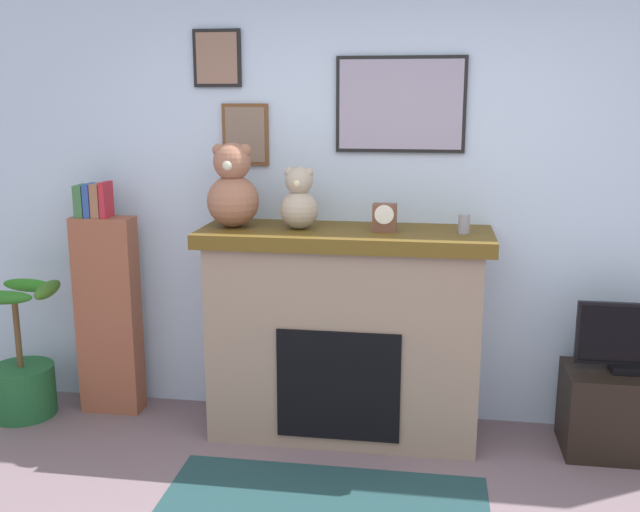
% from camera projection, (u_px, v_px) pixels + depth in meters
% --- Properties ---
extents(back_wall, '(5.20, 0.15, 2.60)m').
position_uv_depth(back_wall, '(380.00, 204.00, 4.29)').
color(back_wall, silver).
rests_on(back_wall, ground_plane).
extents(fireplace, '(1.62, 0.60, 1.21)m').
position_uv_depth(fireplace, '(344.00, 332.00, 4.14)').
color(fireplace, gray).
rests_on(fireplace, ground_plane).
extents(bookshelf, '(0.37, 0.16, 1.44)m').
position_uv_depth(bookshelf, '(108.00, 309.00, 4.42)').
color(bookshelf, brown).
rests_on(bookshelf, ground_plane).
extents(potted_plant, '(0.55, 0.45, 0.92)m').
position_uv_depth(potted_plant, '(21.00, 370.00, 4.42)').
color(potted_plant, '#1E592D').
rests_on(potted_plant, ground_plane).
extents(tv_stand, '(0.66, 0.40, 0.47)m').
position_uv_depth(tv_stand, '(625.00, 412.00, 3.96)').
color(tv_stand, black).
rests_on(tv_stand, ground_plane).
extents(television, '(0.59, 0.14, 0.39)m').
position_uv_depth(television, '(632.00, 339.00, 3.87)').
color(television, black).
rests_on(television, tv_stand).
extents(candle_jar, '(0.06, 0.06, 0.11)m').
position_uv_depth(candle_jar, '(464.00, 224.00, 3.89)').
color(candle_jar, gray).
rests_on(candle_jar, fireplace).
extents(mantel_clock, '(0.13, 0.10, 0.15)m').
position_uv_depth(mantel_clock, '(385.00, 217.00, 3.94)').
color(mantel_clock, brown).
rests_on(mantel_clock, fireplace).
extents(teddy_bear_tan, '(0.29, 0.29, 0.47)m').
position_uv_depth(teddy_bear_tan, '(233.00, 190.00, 4.04)').
color(teddy_bear_tan, '#956049').
rests_on(teddy_bear_tan, fireplace).
extents(teddy_bear_brown, '(0.21, 0.21, 0.35)m').
position_uv_depth(teddy_bear_brown, '(299.00, 201.00, 4.00)').
color(teddy_bear_brown, tan).
rests_on(teddy_bear_brown, fireplace).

